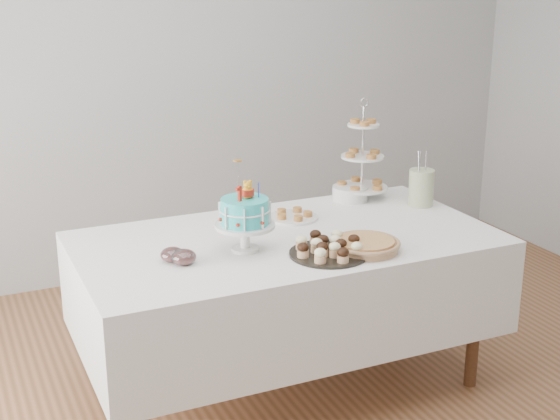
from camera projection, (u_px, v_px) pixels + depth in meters
name	position (u px, v px, depth m)	size (l,w,h in m)	color
floor	(314.00, 415.00, 3.56)	(5.00, 5.00, 0.00)	brown
walls	(318.00, 125.00, 3.15)	(5.04, 4.04, 2.70)	#A4A7A9
table	(287.00, 282.00, 3.66)	(1.92, 1.02, 0.77)	silver
birthday_cake	(245.00, 227.00, 3.38)	(0.26, 0.26, 0.41)	silver
cupcake_tray	(329.00, 247.00, 3.35)	(0.34, 0.34, 0.08)	black
pie	(365.00, 244.00, 3.41)	(0.31, 0.31, 0.05)	#A77F5B
tiered_stand	(362.00, 157.00, 4.11)	(0.28, 0.28, 0.54)	silver
plate_stack	(350.00, 193.00, 4.14)	(0.19, 0.19, 0.07)	silver
pastry_plate	(293.00, 216.00, 3.84)	(0.24, 0.24, 0.04)	silver
jam_bowl_a	(184.00, 257.00, 3.26)	(0.11, 0.11, 0.06)	silver
jam_bowl_b	(172.00, 255.00, 3.29)	(0.10, 0.10, 0.06)	silver
utensil_pitcher	(421.00, 186.00, 4.02)	(0.13, 0.13, 0.29)	beige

